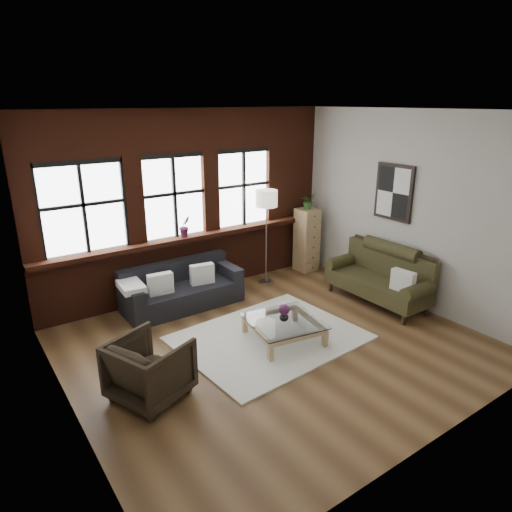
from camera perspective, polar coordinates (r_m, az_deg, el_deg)
floor at (r=6.67m, az=2.30°, el=-10.94°), size 5.50×5.50×0.00m
ceiling at (r=5.78m, az=2.73°, el=17.73°), size 5.50×5.50×0.00m
wall_back at (r=8.10m, az=-8.37°, el=6.47°), size 5.50×0.00×5.50m
wall_front at (r=4.44m, az=22.55°, el=-5.38°), size 5.50×0.00×5.50m
wall_left at (r=4.95m, az=-23.72°, el=-3.05°), size 0.00×5.00×5.00m
wall_right at (r=7.96m, az=18.51°, el=5.47°), size 0.00×5.00×5.00m
brick_backwall at (r=8.04m, az=-8.18°, el=6.39°), size 5.50×0.12×3.20m
sill_ledge at (r=8.10m, az=-7.70°, el=2.42°), size 5.50×0.30×0.08m
window_left at (r=7.41m, az=-20.79°, el=5.47°), size 1.38×0.10×1.50m
window_mid at (r=7.89m, az=-10.21°, el=7.16°), size 1.38×0.10×1.50m
window_right at (r=8.56m, az=-1.64°, el=8.36°), size 1.38×0.10×1.50m
wall_poster at (r=8.06m, az=16.86°, el=7.62°), size 0.05×0.74×0.94m
shag_rug at (r=6.80m, az=1.69°, el=-10.17°), size 2.66×2.15×0.03m
dark_sofa at (r=7.74m, az=-9.20°, el=-3.82°), size 1.97×0.80×0.71m
pillow_a at (r=7.43m, az=-11.85°, el=-3.42°), size 0.41×0.17×0.34m
pillow_b at (r=7.73m, az=-6.76°, el=-2.25°), size 0.42×0.21×0.34m
vintage_settee at (r=8.01m, az=14.96°, el=-2.36°), size 0.83×1.87×1.00m
pillow_settee at (r=7.59m, az=17.90°, el=-2.98°), size 0.18×0.39×0.34m
armchair at (r=5.57m, az=-13.12°, el=-13.59°), size 1.05×1.04×0.74m
coffee_table at (r=6.70m, az=3.48°, el=-9.30°), size 1.13×1.13×0.33m
vase at (r=6.59m, az=3.52°, el=-7.51°), size 0.17×0.17×0.14m
flowers at (r=6.54m, az=3.54°, el=-6.72°), size 0.16×0.16×0.16m
drawer_chest at (r=9.28m, az=6.35°, el=2.02°), size 0.39×0.39×1.28m
potted_plant_top at (r=9.08m, az=6.53°, el=6.85°), size 0.33×0.31×0.32m
floor_lamp at (r=8.47m, az=1.30°, el=2.80°), size 0.40×0.40×1.93m
sill_plant at (r=7.94m, az=-8.89°, el=3.68°), size 0.23×0.19×0.37m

